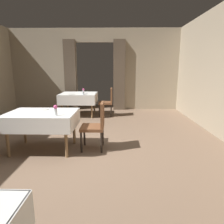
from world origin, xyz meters
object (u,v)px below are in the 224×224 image
(chair_far_right, at_px, (108,101))
(plate_far_c, at_px, (71,94))
(plate_mid_b, at_px, (43,109))
(dining_table_mid, at_px, (42,117))
(glass_far_b, at_px, (83,93))
(dining_table_far, at_px, (79,96))
(flower_vase_far, at_px, (83,91))
(chair_mid_right, at_px, (96,124))
(flower_vase_mid, at_px, (56,110))

(chair_far_right, relative_size, plate_far_c, 4.52)
(plate_mid_b, bearing_deg, chair_far_right, 65.93)
(dining_table_mid, distance_m, glass_far_b, 2.61)
(dining_table_far, relative_size, flower_vase_far, 7.16)
(flower_vase_far, distance_m, glass_far_b, 0.32)
(dining_table_far, xyz_separation_m, chair_far_right, (0.98, -0.05, -0.13))
(plate_mid_b, distance_m, glass_far_b, 2.39)
(dining_table_far, distance_m, flower_vase_far, 0.27)
(chair_mid_right, bearing_deg, dining_table_far, 106.76)
(dining_table_far, height_order, glass_far_b, glass_far_b)
(flower_vase_mid, xyz_separation_m, plate_far_c, (-0.36, 2.86, -0.10))
(dining_table_far, height_order, plate_mid_b, plate_mid_b)
(flower_vase_mid, bearing_deg, chair_mid_right, 25.20)
(chair_mid_right, height_order, plate_mid_b, chair_mid_right)
(chair_mid_right, bearing_deg, glass_far_b, 104.57)
(flower_vase_mid, relative_size, plate_mid_b, 0.89)
(chair_far_right, bearing_deg, flower_vase_far, -179.61)
(dining_table_far, height_order, flower_vase_far, flower_vase_far)
(chair_mid_right, bearing_deg, flower_vase_far, 103.82)
(dining_table_mid, bearing_deg, dining_table_far, 86.93)
(chair_mid_right, bearing_deg, flower_vase_mid, -154.80)
(plate_far_c, bearing_deg, glass_far_b, -3.18)
(dining_table_mid, bearing_deg, chair_mid_right, 3.23)
(dining_table_far, distance_m, chair_far_right, 0.99)
(chair_mid_right, distance_m, chair_far_right, 2.83)
(dining_table_far, xyz_separation_m, plate_far_c, (-0.17, -0.35, 0.11))
(chair_mid_right, distance_m, flower_vase_mid, 0.82)
(dining_table_far, height_order, plate_far_c, plate_far_c)
(chair_mid_right, height_order, flower_vase_mid, flower_vase_mid)
(chair_mid_right, xyz_separation_m, glass_far_b, (-0.65, 2.52, 0.29))
(glass_far_b, bearing_deg, dining_table_far, 120.21)
(dining_table_far, xyz_separation_m, flower_vase_mid, (0.19, -3.21, 0.21))
(flower_vase_mid, distance_m, plate_far_c, 2.88)
(plate_far_c, bearing_deg, chair_far_right, 14.43)
(glass_far_b, bearing_deg, flower_vase_mid, -90.51)
(chair_far_right, height_order, glass_far_b, chair_far_right)
(chair_mid_right, xyz_separation_m, flower_vase_mid, (-0.68, -0.32, 0.34))
(chair_far_right, distance_m, flower_vase_far, 0.87)
(dining_table_mid, height_order, plate_mid_b, plate_mid_b)
(plate_mid_b, relative_size, flower_vase_far, 1.27)
(plate_mid_b, xyz_separation_m, flower_vase_far, (0.38, 2.66, 0.08))
(glass_far_b, bearing_deg, chair_mid_right, -75.43)
(dining_table_mid, relative_size, dining_table_far, 1.08)
(glass_far_b, xyz_separation_m, plate_far_c, (-0.38, 0.02, -0.05))
(dining_table_mid, xyz_separation_m, flower_vase_mid, (0.35, -0.26, 0.20))
(plate_mid_b, bearing_deg, flower_vase_far, 81.79)
(dining_table_mid, bearing_deg, plate_mid_b, 102.87)
(dining_table_mid, relative_size, chair_mid_right, 1.38)
(chair_mid_right, distance_m, glass_far_b, 2.62)
(glass_far_b, bearing_deg, dining_table_mid, -98.25)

